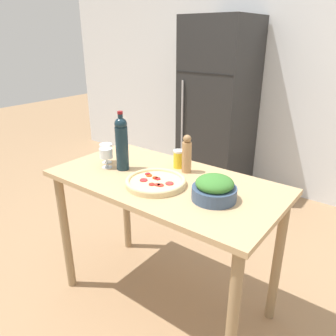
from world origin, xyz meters
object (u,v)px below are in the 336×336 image
at_px(salt_canister, 178,159).
at_px(wine_glass_near, 106,154).
at_px(wine_glass_far, 106,149).
at_px(salad_bowl, 214,189).
at_px(pepper_mill, 187,154).
at_px(homemade_pizza, 156,182).
at_px(refrigerator, 218,110).
at_px(wine_bottle, 122,143).

bearing_deg(salt_canister, wine_glass_near, -142.74).
height_order(wine_glass_far, salad_bowl, salad_bowl).
xyz_separation_m(pepper_mill, homemade_pizza, (-0.03, -0.26, -0.09)).
height_order(wine_glass_near, homemade_pizza, wine_glass_near).
bearing_deg(wine_glass_near, wine_glass_far, 137.04).
xyz_separation_m(refrigerator, wine_glass_near, (0.22, -1.81, 0.06)).
bearing_deg(salt_canister, homemade_pizza, -79.99).
relative_size(wine_glass_near, salad_bowl, 0.55).
height_order(refrigerator, homemade_pizza, refrigerator).
bearing_deg(wine_glass_far, wine_bottle, -5.95).
xyz_separation_m(refrigerator, homemade_pizza, (0.62, -1.82, -0.01)).
bearing_deg(pepper_mill, wine_glass_far, -159.83).
distance_m(wine_glass_near, pepper_mill, 0.50).
xyz_separation_m(refrigerator, wine_glass_far, (0.15, -1.75, 0.06)).
bearing_deg(wine_bottle, homemade_pizza, -10.57).
relative_size(wine_glass_far, pepper_mill, 0.54).
bearing_deg(wine_glass_far, homemade_pizza, -8.98).
height_order(wine_glass_far, homemade_pizza, wine_glass_far).
bearing_deg(wine_bottle, wine_glass_far, 174.05).
height_order(refrigerator, wine_bottle, refrigerator).
bearing_deg(refrigerator, wine_glass_far, -85.06).
height_order(wine_glass_far, salt_canister, wine_glass_far).
bearing_deg(wine_bottle, refrigerator, 100.10).
height_order(pepper_mill, homemade_pizza, pepper_mill).
distance_m(wine_glass_far, salt_canister, 0.47).
bearing_deg(refrigerator, homemade_pizza, -71.14).
xyz_separation_m(wine_glass_near, pepper_mill, (0.44, 0.24, 0.02)).
distance_m(wine_glass_far, salad_bowl, 0.82).
bearing_deg(homemade_pizza, wine_bottle, 169.43).
relative_size(pepper_mill, salt_canister, 2.04).
distance_m(refrigerator, wine_bottle, 1.80).
relative_size(refrigerator, salt_canister, 16.13).
relative_size(wine_glass_far, homemade_pizza, 0.37).
height_order(wine_bottle, salt_canister, wine_bottle).
distance_m(wine_glass_near, homemade_pizza, 0.41).
bearing_deg(wine_glass_near, homemade_pizza, -2.08).
distance_m(pepper_mill, salt_canister, 0.10).
bearing_deg(salad_bowl, salt_canister, 148.55).
xyz_separation_m(wine_glass_near, homemade_pizza, (0.41, -0.01, -0.07)).
bearing_deg(salad_bowl, refrigerator, 118.51).
distance_m(wine_bottle, salt_canister, 0.36).
distance_m(homemade_pizza, salt_canister, 0.29).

